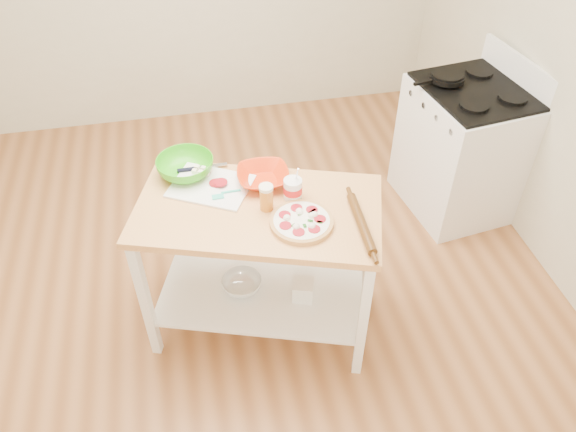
# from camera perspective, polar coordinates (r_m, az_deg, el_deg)

# --- Properties ---
(room_shell) EXTENTS (4.04, 4.54, 2.74)m
(room_shell) POSITION_cam_1_polar(r_m,az_deg,el_deg) (2.69, -6.37, 10.50)
(room_shell) COLOR #A1673B
(room_shell) RESTS_ON ground
(prep_island) EXTENTS (1.38, 1.02, 0.90)m
(prep_island) POSITION_cam_1_polar(r_m,az_deg,el_deg) (2.98, -2.91, -2.69)
(prep_island) COLOR tan
(prep_island) RESTS_ON ground
(gas_stove) EXTENTS (0.75, 0.84, 1.11)m
(gas_stove) POSITION_cam_1_polar(r_m,az_deg,el_deg) (4.12, 17.26, 6.53)
(gas_stove) COLOR white
(gas_stove) RESTS_ON ground
(skillet) EXTENTS (0.36, 0.23, 0.03)m
(skillet) POSITION_cam_1_polar(r_m,az_deg,el_deg) (3.89, 15.77, 13.38)
(skillet) COLOR black
(skillet) RESTS_ON gas_stove
(pizza) EXTENTS (0.31, 0.31, 0.05)m
(pizza) POSITION_cam_1_polar(r_m,az_deg,el_deg) (2.70, 1.40, -0.54)
(pizza) COLOR tan
(pizza) RESTS_ON prep_island
(cutting_board) EXTENTS (0.49, 0.45, 0.04)m
(cutting_board) POSITION_cam_1_polar(r_m,az_deg,el_deg) (2.95, -7.85, 3.13)
(cutting_board) COLOR white
(cutting_board) RESTS_ON prep_island
(spatula) EXTENTS (0.15, 0.05, 0.01)m
(spatula) POSITION_cam_1_polar(r_m,az_deg,el_deg) (2.88, -6.43, 2.25)
(spatula) COLOR #35C8AD
(spatula) RESTS_ON cutting_board
(knife) EXTENTS (0.27, 0.03, 0.01)m
(knife) POSITION_cam_1_polar(r_m,az_deg,el_deg) (3.06, -9.40, 4.79)
(knife) COLOR silver
(knife) RESTS_ON cutting_board
(orange_bowl) EXTENTS (0.28, 0.28, 0.07)m
(orange_bowl) POSITION_cam_1_polar(r_m,az_deg,el_deg) (2.94, -2.55, 3.99)
(orange_bowl) COLOR red
(orange_bowl) RESTS_ON prep_island
(green_bowl) EXTENTS (0.33, 0.33, 0.09)m
(green_bowl) POSITION_cam_1_polar(r_m,az_deg,el_deg) (3.03, -10.39, 4.93)
(green_bowl) COLOR #34AE12
(green_bowl) RESTS_ON prep_island
(beer_pint) EXTENTS (0.07, 0.07, 0.14)m
(beer_pint) POSITION_cam_1_polar(r_m,az_deg,el_deg) (2.75, -2.22, 1.91)
(beer_pint) COLOR #C57322
(beer_pint) RESTS_ON prep_island
(yogurt_tub) EXTENTS (0.10, 0.10, 0.20)m
(yogurt_tub) POSITION_cam_1_polar(r_m,az_deg,el_deg) (2.82, 0.50, 2.75)
(yogurt_tub) COLOR white
(yogurt_tub) RESTS_ON prep_island
(rolling_pin) EXTENTS (0.06, 0.40, 0.05)m
(rolling_pin) POSITION_cam_1_polar(r_m,az_deg,el_deg) (2.70, 7.46, -0.76)
(rolling_pin) COLOR #533213
(rolling_pin) RESTS_ON prep_island
(shelf_glass_bowl) EXTENTS (0.26, 0.26, 0.07)m
(shelf_glass_bowl) POSITION_cam_1_polar(r_m,az_deg,el_deg) (3.26, -4.70, -6.92)
(shelf_glass_bowl) COLOR silver
(shelf_glass_bowl) RESTS_ON prep_island
(shelf_bin) EXTENTS (0.15, 0.15, 0.11)m
(shelf_bin) POSITION_cam_1_polar(r_m,az_deg,el_deg) (3.19, 1.57, -7.50)
(shelf_bin) COLOR white
(shelf_bin) RESTS_ON prep_island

